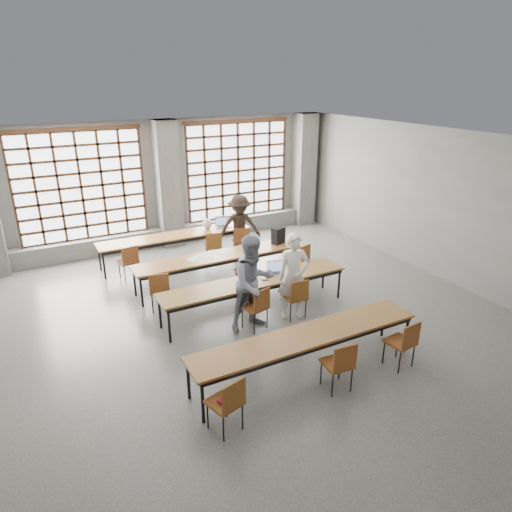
{
  "coord_description": "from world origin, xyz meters",
  "views": [
    {
      "loc": [
        -3.68,
        -6.93,
        4.59
      ],
      "look_at": [
        0.21,
        0.4,
        1.29
      ],
      "focal_mm": 32.0,
      "sensor_mm": 36.0,
      "label": 1
    }
  ],
  "objects_px": {
    "chair_back_left": "(129,259)",
    "student_male": "(294,276)",
    "chair_back_right": "(241,239)",
    "green_box": "(251,277)",
    "mouse": "(295,271)",
    "chair_front_right": "(296,295)",
    "desk_row_c": "(255,283)",
    "student_female": "(253,283)",
    "desk_row_a": "(176,237)",
    "desk_row_d": "(307,338)",
    "chair_mid_left": "(159,287)",
    "phone": "(265,280)",
    "chair_near_mid": "(340,362)",
    "red_pouch": "(224,399)",
    "chair_near_left": "(228,400)",
    "chair_mid_right": "(300,258)",
    "laptop_back": "(222,224)",
    "backpack": "(278,235)",
    "chair_back_mid": "(213,244)",
    "student_back": "(240,227)",
    "plastic_bag": "(207,224)",
    "chair_near_right": "(404,340)",
    "laptop_front": "(277,270)",
    "desk_row_b": "(219,258)",
    "chair_front_left": "(258,304)"
  },
  "relations": [
    {
      "from": "mouse",
      "to": "green_box",
      "type": "distance_m",
      "value": 1.01
    },
    {
      "from": "chair_back_left",
      "to": "student_male",
      "type": "height_order",
      "value": "student_male"
    },
    {
      "from": "red_pouch",
      "to": "green_box",
      "type": "bearing_deg",
      "value": 56.59
    },
    {
      "from": "desk_row_a",
      "to": "laptop_back",
      "type": "height_order",
      "value": "laptop_back"
    },
    {
      "from": "chair_near_left",
      "to": "mouse",
      "type": "distance_m",
      "value": 4.03
    },
    {
      "from": "chair_mid_left",
      "to": "phone",
      "type": "bearing_deg",
      "value": -29.81
    },
    {
      "from": "laptop_front",
      "to": "phone",
      "type": "distance_m",
      "value": 0.44
    },
    {
      "from": "chair_back_mid",
      "to": "desk_row_b",
      "type": "bearing_deg",
      "value": -106.46
    },
    {
      "from": "chair_back_mid",
      "to": "mouse",
      "type": "xyz_separation_m",
      "value": [
        0.68,
        -2.84,
        0.21
      ]
    },
    {
      "from": "chair_near_left",
      "to": "chair_mid_right",
      "type": "bearing_deg",
      "value": 46.4
    },
    {
      "from": "chair_back_mid",
      "to": "phone",
      "type": "xyz_separation_m",
      "value": [
        -0.09,
        -2.92,
        0.2
      ]
    },
    {
      "from": "chair_back_left",
      "to": "mouse",
      "type": "bearing_deg",
      "value": -44.94
    },
    {
      "from": "desk_row_c",
      "to": "student_female",
      "type": "distance_m",
      "value": 0.64
    },
    {
      "from": "chair_back_left",
      "to": "chair_front_right",
      "type": "xyz_separation_m",
      "value": [
        2.49,
        -3.45,
        0.0
      ]
    },
    {
      "from": "desk_row_d",
      "to": "chair_near_mid",
      "type": "distance_m",
      "value": 0.67
    },
    {
      "from": "chair_back_mid",
      "to": "phone",
      "type": "bearing_deg",
      "value": -91.83
    },
    {
      "from": "chair_front_right",
      "to": "chair_front_left",
      "type": "bearing_deg",
      "value": 179.82
    },
    {
      "from": "desk_row_b",
      "to": "student_male",
      "type": "height_order",
      "value": "student_male"
    },
    {
      "from": "desk_row_b",
      "to": "desk_row_d",
      "type": "xyz_separation_m",
      "value": [
        -0.15,
        -3.83,
        0.0
      ]
    },
    {
      "from": "chair_back_right",
      "to": "green_box",
      "type": "xyz_separation_m",
      "value": [
        -1.12,
        -2.74,
        0.24
      ]
    },
    {
      "from": "chair_near_right",
      "to": "phone",
      "type": "xyz_separation_m",
      "value": [
        -1.09,
        2.75,
        0.2
      ]
    },
    {
      "from": "desk_row_a",
      "to": "plastic_bag",
      "type": "height_order",
      "value": "plastic_bag"
    },
    {
      "from": "student_female",
      "to": "red_pouch",
      "type": "relative_size",
      "value": 9.4
    },
    {
      "from": "desk_row_a",
      "to": "chair_front_right",
      "type": "distance_m",
      "value": 4.22
    },
    {
      "from": "chair_front_right",
      "to": "student_male",
      "type": "xyz_separation_m",
      "value": [
        0.0,
        0.13,
        0.35
      ]
    },
    {
      "from": "chair_near_left",
      "to": "chair_front_left",
      "type": "bearing_deg",
      "value": 53.72
    },
    {
      "from": "desk_row_a",
      "to": "chair_front_right",
      "type": "height_order",
      "value": "chair_front_right"
    },
    {
      "from": "chair_mid_left",
      "to": "backpack",
      "type": "bearing_deg",
      "value": 11.87
    },
    {
      "from": "desk_row_d",
      "to": "desk_row_c",
      "type": "bearing_deg",
      "value": 83.99
    },
    {
      "from": "student_female",
      "to": "chair_near_left",
      "type": "bearing_deg",
      "value": -130.33
    },
    {
      "from": "desk_row_a",
      "to": "chair_mid_left",
      "type": "xyz_separation_m",
      "value": [
        -1.2,
        -2.47,
        -0.13
      ]
    },
    {
      "from": "chair_front_left",
      "to": "chair_front_right",
      "type": "bearing_deg",
      "value": -0.18
    },
    {
      "from": "desk_row_c",
      "to": "red_pouch",
      "type": "height_order",
      "value": "desk_row_c"
    },
    {
      "from": "chair_back_right",
      "to": "laptop_front",
      "type": "relative_size",
      "value": 2.09
    },
    {
      "from": "chair_front_right",
      "to": "phone",
      "type": "xyz_separation_m",
      "value": [
        -0.42,
        0.53,
        0.2
      ]
    },
    {
      "from": "chair_back_left",
      "to": "plastic_bag",
      "type": "relative_size",
      "value": 3.08
    },
    {
      "from": "chair_near_right",
      "to": "mouse",
      "type": "height_order",
      "value": "chair_near_right"
    },
    {
      "from": "desk_row_c",
      "to": "red_pouch",
      "type": "distance_m",
      "value": 3.39
    },
    {
      "from": "chair_front_right",
      "to": "student_male",
      "type": "distance_m",
      "value": 0.37
    },
    {
      "from": "student_male",
      "to": "chair_near_left",
      "type": "bearing_deg",
      "value": -117.6
    },
    {
      "from": "chair_near_right",
      "to": "desk_row_d",
      "type": "bearing_deg",
      "value": 157.36
    },
    {
      "from": "desk_row_b",
      "to": "red_pouch",
      "type": "relative_size",
      "value": 20.0
    },
    {
      "from": "desk_row_d",
      "to": "chair_near_left",
      "type": "xyz_separation_m",
      "value": [
        -1.68,
        -0.63,
        -0.13
      ]
    },
    {
      "from": "desk_row_d",
      "to": "chair_near_right",
      "type": "bearing_deg",
      "value": -22.64
    },
    {
      "from": "chair_back_right",
      "to": "laptop_front",
      "type": "bearing_deg",
      "value": -100.58
    },
    {
      "from": "student_male",
      "to": "backpack",
      "type": "bearing_deg",
      "value": 86.3
    },
    {
      "from": "chair_back_left",
      "to": "laptop_back",
      "type": "relative_size",
      "value": 2.16
    },
    {
      "from": "chair_back_mid",
      "to": "student_back",
      "type": "distance_m",
      "value": 0.89
    },
    {
      "from": "chair_front_right",
      "to": "green_box",
      "type": "bearing_deg",
      "value": 132.3
    },
    {
      "from": "chair_back_left",
      "to": "chair_back_mid",
      "type": "bearing_deg",
      "value": 0.05
    }
  ]
}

